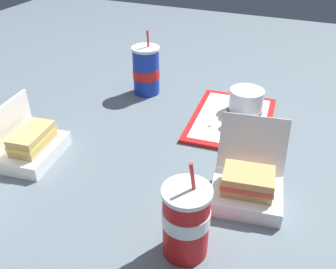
% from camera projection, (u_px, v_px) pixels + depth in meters
% --- Properties ---
extents(ground_plane, '(3.20, 3.20, 0.00)m').
position_uv_depth(ground_plane, '(154.00, 150.00, 1.11)').
color(ground_plane, slate).
extents(food_tray, '(0.39, 0.29, 0.01)m').
position_uv_depth(food_tray, '(232.00, 119.00, 1.26)').
color(food_tray, red).
rests_on(food_tray, ground_plane).
extents(cake_container, '(0.12, 0.12, 0.08)m').
position_uv_depth(cake_container, '(246.00, 101.00, 1.27)').
color(cake_container, black).
rests_on(cake_container, food_tray).
extents(ketchup_cup, '(0.04, 0.04, 0.02)m').
position_uv_depth(ketchup_cup, '(228.00, 124.00, 1.19)').
color(ketchup_cup, white).
rests_on(ketchup_cup, food_tray).
extents(napkin_stack, '(0.12, 0.12, 0.00)m').
position_uv_depth(napkin_stack, '(245.00, 120.00, 1.23)').
color(napkin_stack, white).
rests_on(napkin_stack, food_tray).
extents(plastic_fork, '(0.11, 0.03, 0.00)m').
position_uv_depth(plastic_fork, '(217.00, 119.00, 1.24)').
color(plastic_fork, white).
rests_on(plastic_fork, food_tray).
extents(clamshell_sandwich_center, '(0.21, 0.16, 0.16)m').
position_uv_depth(clamshell_sandwich_center, '(31.00, 145.00, 1.06)').
color(clamshell_sandwich_center, white).
rests_on(clamshell_sandwich_center, ground_plane).
extents(clamshell_sandwich_corner, '(0.23, 0.20, 0.17)m').
position_uv_depth(clamshell_sandwich_corner, '(247.00, 185.00, 0.91)').
color(clamshell_sandwich_corner, white).
rests_on(clamshell_sandwich_corner, ground_plane).
extents(soda_cup_front, '(0.10, 0.10, 0.23)m').
position_uv_depth(soda_cup_front, '(186.00, 220.00, 0.75)').
color(soda_cup_front, red).
rests_on(soda_cup_front, ground_plane).
extents(soda_cup_center, '(0.10, 0.10, 0.24)m').
position_uv_depth(soda_cup_center, '(146.00, 71.00, 1.40)').
color(soda_cup_center, '#1938B7').
rests_on(soda_cup_center, ground_plane).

